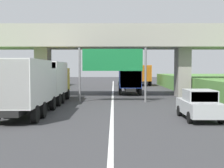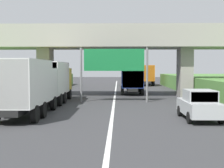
{
  "view_description": "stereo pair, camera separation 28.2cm",
  "coord_description": "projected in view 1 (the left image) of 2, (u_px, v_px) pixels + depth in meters",
  "views": [
    {
      "loc": [
        0.1,
        -1.52,
        2.93
      ],
      "look_at": [
        0.0,
        16.36,
        2.0
      ],
      "focal_mm": 48.4,
      "sensor_mm": 36.0,
      "label": 1
    },
    {
      "loc": [
        0.38,
        -1.52,
        2.93
      ],
      "look_at": [
        0.0,
        16.36,
        2.0
      ],
      "focal_mm": 48.4,
      "sensor_mm": 36.0,
      "label": 2
    }
  ],
  "objects": [
    {
      "name": "lane_centre_stripe",
      "position": [
        112.0,
        103.0,
        25.44
      ],
      "size": [
        0.2,
        87.61,
        0.01
      ],
      "primitive_type": "cube",
      "color": "white",
      "rests_on": "ground"
    },
    {
      "name": "overpass_bridge",
      "position": [
        113.0,
        45.0,
        31.1
      ],
      "size": [
        40.0,
        4.8,
        7.21
      ],
      "color": "#9E998E",
      "rests_on": "ground"
    },
    {
      "name": "overhead_highway_sign",
      "position": [
        113.0,
        63.0,
        25.98
      ],
      "size": [
        5.88,
        0.18,
        4.71
      ],
      "color": "slate",
      "rests_on": "ground"
    },
    {
      "name": "truck_yellow",
      "position": [
        51.0,
        80.0,
        25.58
      ],
      "size": [
        2.44,
        7.3,
        3.44
      ],
      "color": "black",
      "rests_on": "ground"
    },
    {
      "name": "truck_white",
      "position": [
        27.0,
        85.0,
        18.25
      ],
      "size": [
        2.44,
        7.3,
        3.44
      ],
      "color": "black",
      "rests_on": "ground"
    },
    {
      "name": "truck_orange",
      "position": [
        143.0,
        74.0,
        51.91
      ],
      "size": [
        2.44,
        7.3,
        3.44
      ],
      "color": "black",
      "rests_on": "ground"
    },
    {
      "name": "truck_blue",
      "position": [
        129.0,
        77.0,
        34.77
      ],
      "size": [
        2.44,
        7.3,
        3.44
      ],
      "color": "black",
      "rests_on": "ground"
    },
    {
      "name": "car_silver",
      "position": [
        199.0,
        105.0,
        17.2
      ],
      "size": [
        1.86,
        4.1,
        1.72
      ],
      "color": "#B2B5B7",
      "rests_on": "ground"
    },
    {
      "name": "car_green",
      "position": [
        124.0,
        80.0,
        51.64
      ],
      "size": [
        1.86,
        4.1,
        1.72
      ],
      "color": "#236B38",
      "rests_on": "ground"
    }
  ]
}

